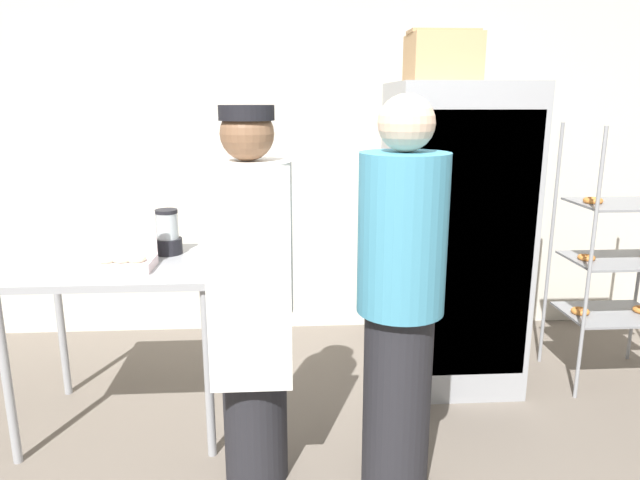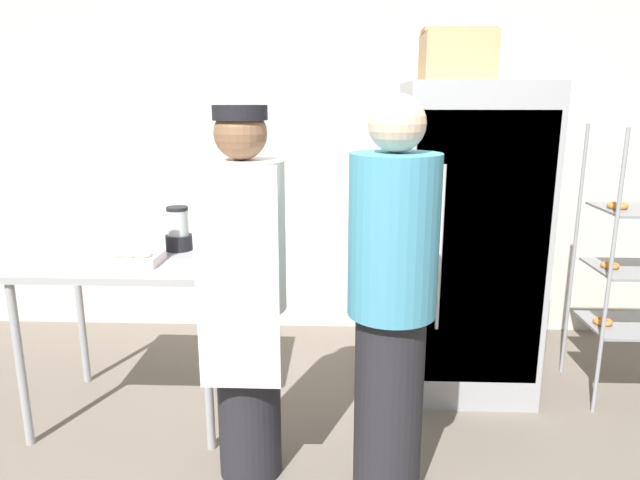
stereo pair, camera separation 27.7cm
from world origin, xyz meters
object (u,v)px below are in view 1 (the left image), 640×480
object	(u,v)px
baking_rack	(618,259)
donut_box	(124,259)
person_customer	(400,300)
cardboard_storage_box	(442,57)
person_baker	(252,297)
refrigerator	(452,238)
blender_pitcher	(168,234)

from	to	relation	value
baking_rack	donut_box	bearing A→B (deg)	-170.91
person_customer	baking_rack	bearing A→B (deg)	31.76
donut_box	person_customer	distance (m)	1.39
donut_box	baking_rack	bearing A→B (deg)	9.09
baking_rack	donut_box	size ratio (longest dim) A/B	5.66
cardboard_storage_box	person_baker	size ratio (longest dim) A/B	0.23
refrigerator	person_baker	bearing A→B (deg)	-141.59
refrigerator	person_customer	xyz separation A→B (m)	(-0.53, -1.03, -0.02)
refrigerator	cardboard_storage_box	size ratio (longest dim) A/B	4.74
cardboard_storage_box	refrigerator	bearing A→B (deg)	-0.92
refrigerator	person_customer	bearing A→B (deg)	-117.19
blender_pitcher	cardboard_storage_box	size ratio (longest dim) A/B	0.64
donut_box	person_baker	distance (m)	0.77
cardboard_storage_box	baking_rack	bearing A→B (deg)	-3.54
donut_box	person_customer	xyz separation A→B (m)	(1.29, -0.50, -0.07)
cardboard_storage_box	person_customer	bearing A→B (deg)	-111.76
donut_box	blender_pitcher	world-z (taller)	donut_box
refrigerator	blender_pitcher	xyz separation A→B (m)	(-1.65, -0.25, 0.11)
blender_pitcher	person_baker	xyz separation A→B (m)	(0.49, -0.68, -0.13)
blender_pitcher	refrigerator	bearing A→B (deg)	8.53
cardboard_storage_box	donut_box	bearing A→B (deg)	-162.87
blender_pitcher	cardboard_storage_box	xyz separation A→B (m)	(1.54, 0.25, 0.95)
cardboard_storage_box	person_baker	xyz separation A→B (m)	(-1.05, -0.93, -1.08)
person_baker	person_customer	size ratio (longest dim) A/B	0.97
cardboard_storage_box	person_baker	bearing A→B (deg)	-138.56
blender_pitcher	person_customer	xyz separation A→B (m)	(1.13, -0.78, -0.13)
person_baker	donut_box	bearing A→B (deg)	148.39
baking_rack	person_customer	bearing A→B (deg)	-148.24
blender_pitcher	person_baker	bearing A→B (deg)	-54.18
blender_pitcher	person_baker	size ratio (longest dim) A/B	0.14
donut_box	blender_pitcher	xyz separation A→B (m)	(0.16, 0.27, 0.06)
refrigerator	person_customer	world-z (taller)	refrigerator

